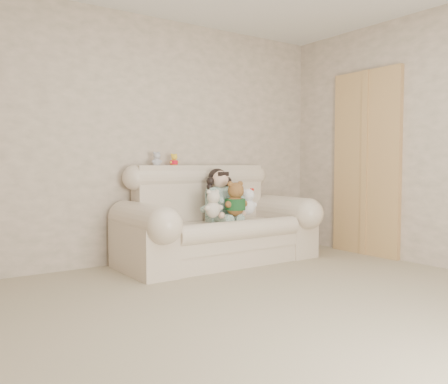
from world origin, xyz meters
TOP-DOWN VIEW (x-y plane):
  - floor at (0.00, 0.00)m, footprint 5.00×5.00m
  - wall_back at (0.00, 2.50)m, footprint 4.50×0.00m
  - sofa at (0.58, 2.00)m, footprint 2.10×0.95m
  - door_panel at (2.22, 1.40)m, footprint 0.06×0.90m
  - seated_child at (0.65, 2.08)m, footprint 0.40×0.47m
  - brown_teddy at (0.68, 1.84)m, footprint 0.31×0.26m
  - white_cat at (0.88, 1.88)m, footprint 0.26×0.23m
  - cream_teddy at (0.41, 1.85)m, footprint 0.26×0.23m
  - yellow_mini_bear at (0.25, 2.36)m, footprint 0.13×0.11m
  - grey_mini_plush at (0.04, 2.36)m, footprint 0.14×0.13m

SIDE VIEW (x-z plane):
  - floor at x=0.00m, z-range 0.00..0.00m
  - sofa at x=0.58m, z-range 0.00..1.03m
  - cream_teddy at x=0.41m, z-range 0.50..0.83m
  - white_cat at x=0.88m, z-range 0.50..0.84m
  - seated_child at x=0.65m, z-range 0.42..1.00m
  - brown_teddy at x=0.68m, z-range 0.50..0.93m
  - door_panel at x=2.22m, z-range 0.00..2.10m
  - yellow_mini_bear at x=0.25m, z-range 1.01..1.18m
  - grey_mini_plush at x=0.04m, z-range 1.01..1.20m
  - wall_back at x=0.00m, z-range -0.95..3.55m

